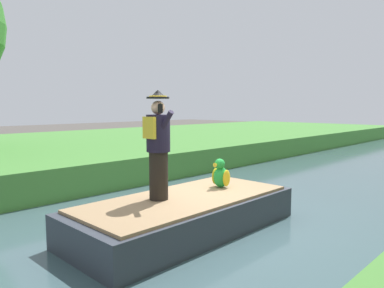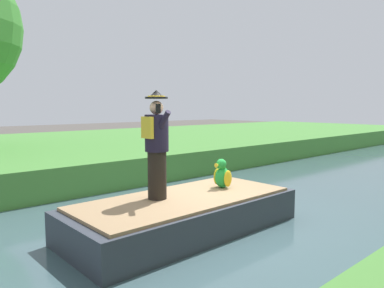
{
  "view_description": "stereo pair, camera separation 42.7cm",
  "coord_description": "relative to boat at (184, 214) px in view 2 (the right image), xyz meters",
  "views": [
    {
      "loc": [
        4.44,
        -4.86,
        2.29
      ],
      "look_at": [
        -0.12,
        -0.21,
        1.61
      ],
      "focal_mm": 33.94,
      "sensor_mm": 36.0,
      "label": 1
    },
    {
      "loc": [
        4.74,
        -4.55,
        2.29
      ],
      "look_at": [
        -0.12,
        -0.21,
        1.61
      ],
      "focal_mm": 33.94,
      "sensor_mm": 36.0,
      "label": 2
    }
  ],
  "objects": [
    {
      "name": "ground_plane",
      "position": [
        0.0,
        0.5,
        -0.4
      ],
      "size": [
        80.0,
        80.0,
        0.0
      ],
      "primitive_type": "plane",
      "color": "#4C4742"
    },
    {
      "name": "parrot_plush",
      "position": [
        -0.04,
        1.0,
        0.55
      ],
      "size": [
        0.36,
        0.35,
        0.57
      ],
      "color": "green",
      "rests_on": "boat"
    },
    {
      "name": "person_pirate",
      "position": [
        -0.2,
        -0.44,
        1.23
      ],
      "size": [
        0.61,
        0.42,
        1.85
      ],
      "rotation": [
        0.0,
        0.0,
        0.22
      ],
      "color": "black",
      "rests_on": "boat"
    },
    {
      "name": "boat",
      "position": [
        0.0,
        0.0,
        0.0
      ],
      "size": [
        1.84,
        4.22,
        0.61
      ],
      "color": "#333842",
      "rests_on": "canal_water"
    },
    {
      "name": "canal_water",
      "position": [
        0.0,
        0.5,
        -0.35
      ],
      "size": [
        6.79,
        48.0,
        0.1
      ],
      "primitive_type": "cube",
      "color": "#3D565B",
      "rests_on": "ground"
    },
    {
      "name": "grass_bank_near",
      "position": [
        -9.27,
        0.5,
        0.04
      ],
      "size": [
        11.75,
        48.0,
        0.89
      ],
      "primitive_type": "cube",
      "color": "#478438",
      "rests_on": "ground"
    }
  ]
}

